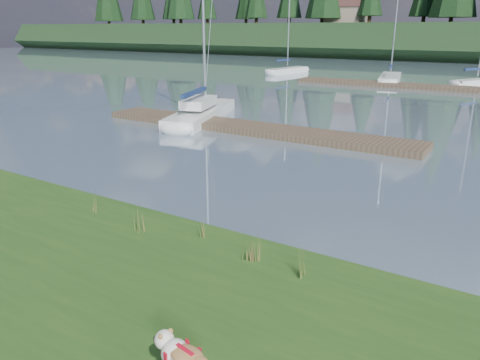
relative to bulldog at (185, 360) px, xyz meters
The scene contains 15 objects.
ground 35.95m from the bulldog, 96.42° to the left, with size 200.00×200.00×0.00m, color slate.
bulldog is the anchor object (origin of this frame).
sailboat_main 20.26m from the bulldog, 125.67° to the left, with size 4.20×8.45×12.08m.
dock_near 16.77m from the bulldog, 118.59° to the left, with size 16.00×2.00×0.30m, color #4C3D2C.
dock_far 35.77m from the bulldog, 93.24° to the left, with size 26.00×2.20×0.30m, color #4C3D2C.
sailboat_bg_0 46.29m from the bulldog, 114.79° to the left, with size 2.31×6.74×9.75m.
sailboat_bg_1 40.89m from the bulldog, 101.78° to the left, with size 3.26×8.22×12.02m.
weed_0 4.90m from the bulldog, 140.70° to the left, with size 0.17×0.14×0.60m.
weed_1 4.36m from the bulldog, 123.39° to the left, with size 0.17×0.14×0.41m.
weed_2 3.39m from the bulldog, 105.89° to the left, with size 0.17×0.14×0.71m.
weed_3 6.40m from the bulldog, 148.53° to the left, with size 0.17×0.14×0.63m.
weed_4 3.41m from the bulldog, 108.03° to the left, with size 0.17×0.14×0.39m.
weed_5 3.19m from the bulldog, 88.54° to the left, with size 0.17×0.14×0.64m.
mud_lip 5.79m from the bulldog, 134.35° to the left, with size 60.00×0.50×0.14m, color #33281C.
house_0 80.33m from the bulldog, 108.97° to the left, with size 6.30×5.30×4.65m.
Camera 1 is at (7.16, -9.41, 4.63)m, focal length 35.00 mm.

